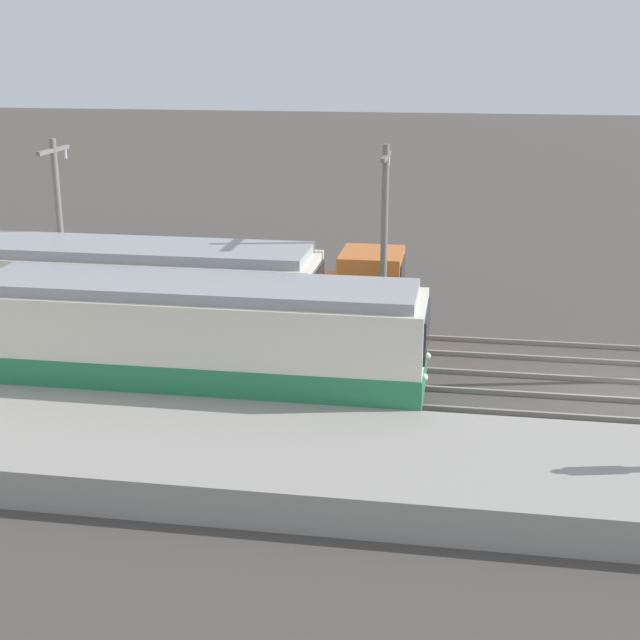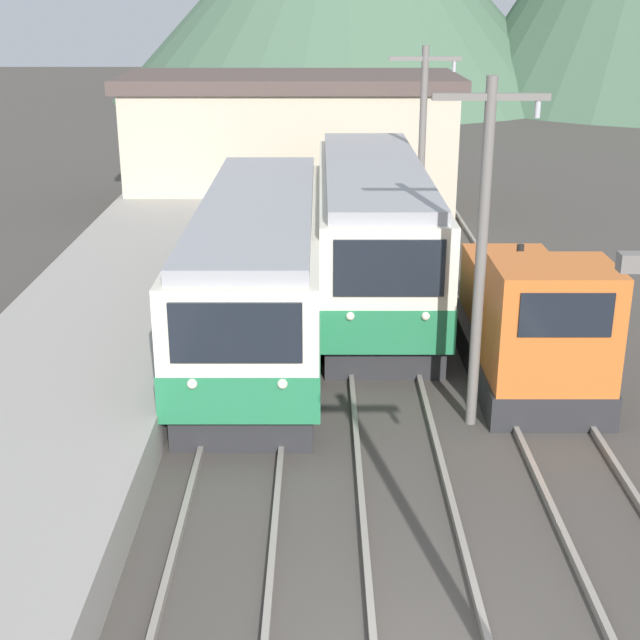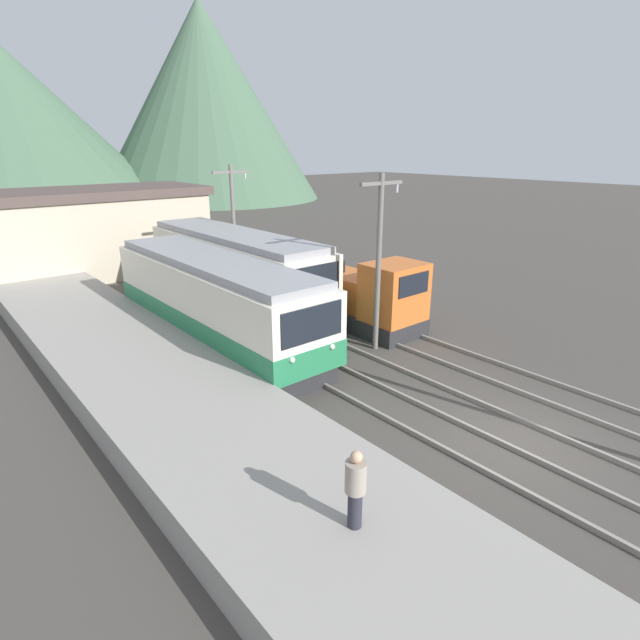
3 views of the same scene
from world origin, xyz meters
name	(u,v)px [view 3 (image 3 of 3)]	position (x,y,z in m)	size (l,w,h in m)	color
ground_plane	(518,441)	(0.00, 0.00, 0.00)	(200.00, 200.00, 0.00)	#47423D
platform_left	(344,544)	(-6.25, 0.00, 0.44)	(4.50, 54.00, 0.87)	gray
track_left	(460,479)	(-2.60, 0.00, 0.07)	(1.54, 60.00, 0.14)	gray
track_center	(522,436)	(0.20, 0.00, 0.07)	(1.54, 60.00, 0.14)	gray
track_right	(574,400)	(3.20, 0.00, 0.07)	(1.54, 60.00, 0.14)	gray
commuter_train_left	(216,304)	(-2.60, 11.16, 1.60)	(2.84, 11.76, 3.41)	#28282B
commuter_train_center	(236,275)	(0.20, 14.28, 1.70)	(2.84, 11.59, 3.66)	#28282B
shunting_locomotive	(363,298)	(3.20, 8.99, 1.21)	(2.40, 5.95, 3.00)	#28282B
catenary_mast_mid	(379,257)	(1.71, 6.81, 3.54)	(2.00, 0.20, 6.45)	slate
catenary_mast_far	(234,225)	(1.71, 16.78, 3.54)	(2.00, 0.20, 6.45)	slate
person_on_platform	(355,487)	(-6.12, -0.14, 1.71)	(0.38, 0.38, 1.55)	#282833
station_building	(96,231)	(-2.28, 26.00, 2.51)	(12.60, 6.30, 4.97)	beige
mountain_backdrop	(107,113)	(12.29, 64.62, 11.19)	(58.43, 39.14, 25.64)	#47664C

